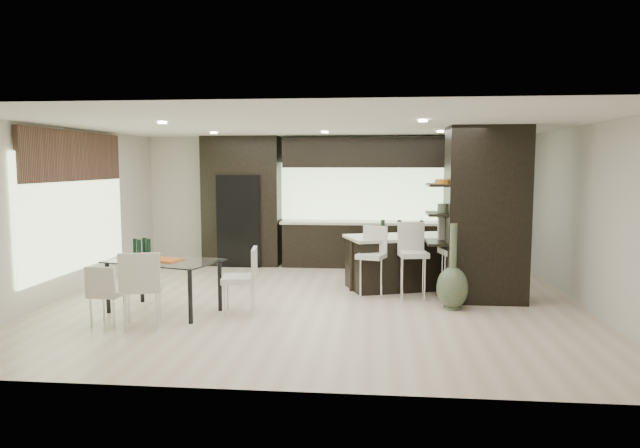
# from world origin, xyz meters

# --- Properties ---
(ground) EXTENTS (8.00, 8.00, 0.00)m
(ground) POSITION_xyz_m (0.00, 0.00, 0.00)
(ground) COLOR beige
(ground) RESTS_ON ground
(back_wall) EXTENTS (8.00, 0.02, 2.70)m
(back_wall) POSITION_xyz_m (0.00, 3.50, 1.35)
(back_wall) COLOR beige
(back_wall) RESTS_ON ground
(left_wall) EXTENTS (0.02, 7.00, 2.70)m
(left_wall) POSITION_xyz_m (-4.00, 0.00, 1.35)
(left_wall) COLOR beige
(left_wall) RESTS_ON ground
(right_wall) EXTENTS (0.02, 7.00, 2.70)m
(right_wall) POSITION_xyz_m (4.00, 0.00, 1.35)
(right_wall) COLOR beige
(right_wall) RESTS_ON ground
(ceiling) EXTENTS (8.00, 7.00, 0.02)m
(ceiling) POSITION_xyz_m (0.00, 0.00, 2.70)
(ceiling) COLOR white
(ceiling) RESTS_ON ground
(window_left) EXTENTS (0.04, 3.20, 1.90)m
(window_left) POSITION_xyz_m (-3.96, 0.20, 1.35)
(window_left) COLOR #B2D199
(window_left) RESTS_ON left_wall
(window_back) EXTENTS (3.40, 0.04, 1.20)m
(window_back) POSITION_xyz_m (0.60, 3.46, 1.55)
(window_back) COLOR #B2D199
(window_back) RESTS_ON back_wall
(stone_accent) EXTENTS (0.08, 3.00, 0.80)m
(stone_accent) POSITION_xyz_m (-3.93, 0.20, 2.25)
(stone_accent) COLOR brown
(stone_accent) RESTS_ON left_wall
(ceiling_spots) EXTENTS (4.00, 3.00, 0.02)m
(ceiling_spots) POSITION_xyz_m (0.00, 0.25, 2.68)
(ceiling_spots) COLOR white
(ceiling_spots) RESTS_ON ceiling
(back_cabinetry) EXTENTS (6.80, 0.68, 2.70)m
(back_cabinetry) POSITION_xyz_m (0.50, 3.17, 1.35)
(back_cabinetry) COLOR black
(back_cabinetry) RESTS_ON ground
(refrigerator) EXTENTS (0.90, 0.68, 1.90)m
(refrigerator) POSITION_xyz_m (-1.90, 3.12, 0.95)
(refrigerator) COLOR black
(refrigerator) RESTS_ON ground
(partition_column) EXTENTS (1.20, 0.80, 2.70)m
(partition_column) POSITION_xyz_m (2.60, 0.40, 1.35)
(partition_column) COLOR black
(partition_column) RESTS_ON ground
(kitchen_island) EXTENTS (2.35, 1.60, 0.90)m
(kitchen_island) POSITION_xyz_m (1.50, 1.20, 0.45)
(kitchen_island) COLOR black
(kitchen_island) RESTS_ON ground
(stool_left) EXTENTS (0.51, 0.51, 0.91)m
(stool_left) POSITION_xyz_m (0.84, 0.43, 0.46)
(stool_left) COLOR silver
(stool_left) RESTS_ON ground
(stool_mid) EXTENTS (0.49, 0.49, 0.97)m
(stool_mid) POSITION_xyz_m (1.50, 0.42, 0.48)
(stool_mid) COLOR silver
(stool_mid) RESTS_ON ground
(stool_right) EXTENTS (0.55, 0.55, 1.05)m
(stool_right) POSITION_xyz_m (2.17, 0.40, 0.52)
(stool_right) COLOR silver
(stool_right) RESTS_ON ground
(bench) EXTENTS (1.35, 0.88, 0.49)m
(bench) POSITION_xyz_m (1.32, 1.44, 0.24)
(bench) COLOR black
(bench) RESTS_ON ground
(floor_vase) EXTENTS (0.52, 0.52, 1.26)m
(floor_vase) POSITION_xyz_m (2.03, -0.23, 0.63)
(floor_vase) COLOR #49583E
(floor_vase) RESTS_ON ground
(dining_table) EXTENTS (1.76, 1.30, 0.75)m
(dining_table) POSITION_xyz_m (-2.11, -0.81, 0.38)
(dining_table) COLOR white
(dining_table) RESTS_ON ground
(chair_near) EXTENTS (0.63, 0.63, 0.94)m
(chair_near) POSITION_xyz_m (-2.11, -1.58, 0.47)
(chair_near) COLOR silver
(chair_near) RESTS_ON ground
(chair_far) EXTENTS (0.43, 0.43, 0.75)m
(chair_far) POSITION_xyz_m (-2.60, -1.53, 0.37)
(chair_far) COLOR silver
(chair_far) RESTS_ON ground
(chair_end) EXTENTS (0.53, 0.53, 0.87)m
(chair_end) POSITION_xyz_m (-1.01, -0.81, 0.44)
(chair_end) COLOR silver
(chair_end) RESTS_ON ground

